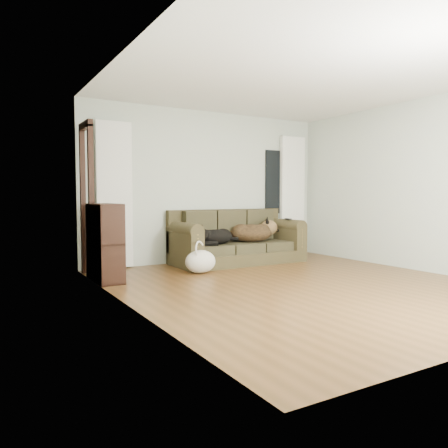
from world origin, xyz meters
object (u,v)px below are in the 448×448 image
dog_shepherd (253,233)px  sofa (238,236)px  tote_bag (200,262)px  bookshelf (105,244)px  dog_black_lab (214,236)px

dog_shepherd → sofa: bearing=11.5°
tote_bag → bookshelf: bearing=174.1°
dog_shepherd → bookshelf: size_ratio=0.74×
sofa → tote_bag: sofa is taller
dog_black_lab → dog_shepherd: size_ratio=0.78×
dog_shepherd → dog_black_lab: bearing=17.9°
dog_black_lab → bookshelf: bookshelf is taller
dog_black_lab → tote_bag: bearing=-128.1°
sofa → dog_black_lab: bearing=-174.1°
dog_black_lab → bookshelf: 1.90m
sofa → dog_shepherd: (0.29, -0.02, 0.04)m
sofa → bookshelf: size_ratio=2.16×
sofa → tote_bag: bearing=-151.1°
dog_black_lab → tote_bag: (-0.50, -0.50, -0.32)m
sofa → dog_black_lab: (-0.50, -0.05, 0.03)m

